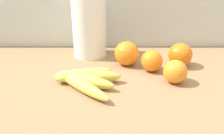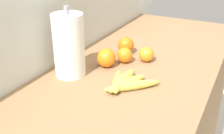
# 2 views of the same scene
# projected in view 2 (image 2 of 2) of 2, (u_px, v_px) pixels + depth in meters

# --- Properties ---
(wall_back) EXTENTS (2.03, 0.06, 1.30)m
(wall_back) POSITION_uv_depth(u_px,v_px,m) (79.00, 95.00, 1.50)
(wall_back) COLOR silver
(wall_back) RESTS_ON ground
(banana_bunch) EXTENTS (0.20, 0.20, 0.04)m
(banana_bunch) POSITION_uv_depth(u_px,v_px,m) (125.00, 83.00, 1.03)
(banana_bunch) COLOR #DEC24C
(banana_bunch) RESTS_ON counter
(orange_center) EXTENTS (0.07, 0.07, 0.07)m
(orange_center) POSITION_uv_depth(u_px,v_px,m) (146.00, 54.00, 1.24)
(orange_center) COLOR orange
(orange_center) RESTS_ON counter
(orange_right) EXTENTS (0.07, 0.07, 0.07)m
(orange_right) POSITION_uv_depth(u_px,v_px,m) (125.00, 55.00, 1.23)
(orange_right) COLOR orange
(orange_right) RESTS_ON counter
(orange_back_left) EXTENTS (0.08, 0.08, 0.08)m
(orange_back_left) POSITION_uv_depth(u_px,v_px,m) (106.00, 58.00, 1.18)
(orange_back_left) COLOR orange
(orange_back_left) RESTS_ON counter
(orange_back_right) EXTENTS (0.08, 0.08, 0.08)m
(orange_back_right) POSITION_uv_depth(u_px,v_px,m) (126.00, 45.00, 1.32)
(orange_back_right) COLOR orange
(orange_back_right) RESTS_ON counter
(paper_towel_roll) EXTENTS (0.12, 0.12, 0.28)m
(paper_towel_roll) POSITION_uv_depth(u_px,v_px,m) (69.00, 45.00, 1.08)
(paper_towel_roll) COLOR white
(paper_towel_roll) RESTS_ON counter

